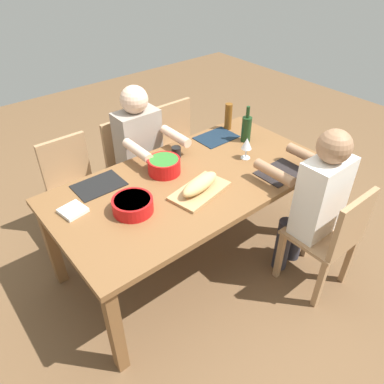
{
  "coord_description": "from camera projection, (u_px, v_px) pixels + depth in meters",
  "views": [
    {
      "loc": [
        -1.33,
        -1.61,
        2.17
      ],
      "look_at": [
        0.0,
        0.0,
        0.63
      ],
      "focal_mm": 34.71,
      "sensor_mm": 36.0,
      "label": 1
    }
  ],
  "objects": [
    {
      "name": "ground_plane",
      "position": [
        192.0,
        255.0,
        2.96
      ],
      "size": [
        8.0,
        8.0,
        0.0
      ],
      "primitive_type": "plane",
      "color": "brown"
    },
    {
      "name": "dining_table",
      "position": [
        192.0,
        188.0,
        2.57
      ],
      "size": [
        1.92,
        0.98,
        0.74
      ],
      "color": "brown",
      "rests_on": "ground_plane"
    },
    {
      "name": "chair_far_right",
      "position": [
        180.0,
        143.0,
        3.45
      ],
      "size": [
        0.4,
        0.4,
        0.85
      ],
      "color": "#A87F56",
      "rests_on": "ground_plane"
    },
    {
      "name": "chair_far_left",
      "position": [
        75.0,
        185.0,
        2.91
      ],
      "size": [
        0.4,
        0.4,
        0.85
      ],
      "color": "#A87F56",
      "rests_on": "ground_plane"
    },
    {
      "name": "chair_far_center",
      "position": [
        132.0,
        162.0,
        3.18
      ],
      "size": [
        0.4,
        0.4,
        0.85
      ],
      "color": "#A87F56",
      "rests_on": "ground_plane"
    },
    {
      "name": "diner_far_center",
      "position": [
        142.0,
        149.0,
        2.94
      ],
      "size": [
        0.41,
        0.53,
        1.2
      ],
      "color": "#2D2D38",
      "rests_on": "ground_plane"
    },
    {
      "name": "chair_near_right",
      "position": [
        332.0,
        236.0,
        2.44
      ],
      "size": [
        0.4,
        0.4,
        0.85
      ],
      "color": "#A87F56",
      "rests_on": "ground_plane"
    },
    {
      "name": "diner_near_right",
      "position": [
        315.0,
        197.0,
        2.43
      ],
      "size": [
        0.41,
        0.53,
        1.2
      ],
      "color": "#2D2D38",
      "rests_on": "ground_plane"
    },
    {
      "name": "serving_bowl_fruit",
      "position": [
        133.0,
        204.0,
        2.22
      ],
      "size": [
        0.25,
        0.25,
        0.09
      ],
      "color": "red",
      "rests_on": "dining_table"
    },
    {
      "name": "serving_bowl_greens",
      "position": [
        164.0,
        165.0,
        2.55
      ],
      "size": [
        0.23,
        0.23,
        0.11
      ],
      "color": "red",
      "rests_on": "dining_table"
    },
    {
      "name": "cutting_board",
      "position": [
        200.0,
        191.0,
        2.4
      ],
      "size": [
        0.44,
        0.29,
        0.02
      ],
      "primitive_type": "cube",
      "rotation": [
        0.0,
        0.0,
        0.19
      ],
      "color": "tan",
      "rests_on": "dining_table"
    },
    {
      "name": "bread_loaf",
      "position": [
        200.0,
        184.0,
        2.36
      ],
      "size": [
        0.34,
        0.17,
        0.09
      ],
      "primitive_type": "ellipsoid",
      "rotation": [
        0.0,
        0.0,
        0.19
      ],
      "color": "tan",
      "rests_on": "cutting_board"
    },
    {
      "name": "wine_bottle",
      "position": [
        246.0,
        128.0,
        2.9
      ],
      "size": [
        0.08,
        0.08,
        0.29
      ],
      "color": "#193819",
      "rests_on": "dining_table"
    },
    {
      "name": "beer_bottle",
      "position": [
        228.0,
        116.0,
        3.07
      ],
      "size": [
        0.06,
        0.06,
        0.22
      ],
      "primitive_type": "cylinder",
      "color": "brown",
      "rests_on": "dining_table"
    },
    {
      "name": "wine_glass",
      "position": [
        247.0,
        144.0,
        2.68
      ],
      "size": [
        0.08,
        0.08,
        0.17
      ],
      "color": "silver",
      "rests_on": "dining_table"
    },
    {
      "name": "placemat_far_right",
      "position": [
        216.0,
        137.0,
        3.0
      ],
      "size": [
        0.32,
        0.23,
        0.01
      ],
      "primitive_type": "cube",
      "color": "#142333",
      "rests_on": "dining_table"
    },
    {
      "name": "placemat_far_left",
      "position": [
        99.0,
        185.0,
        2.46
      ],
      "size": [
        0.32,
        0.23,
        0.01
      ],
      "primitive_type": "cube",
      "color": "black",
      "rests_on": "dining_table"
    },
    {
      "name": "cup_far_center",
      "position": [
        176.0,
        152.0,
        2.74
      ],
      "size": [
        0.07,
        0.07,
        0.08
      ],
      "primitive_type": "cylinder",
      "color": "black",
      "rests_on": "dining_table"
    },
    {
      "name": "placemat_near_right",
      "position": [
        280.0,
        172.0,
        2.59
      ],
      "size": [
        0.32,
        0.23,
        0.01
      ],
      "primitive_type": "cube",
      "color": "black",
      "rests_on": "dining_table"
    },
    {
      "name": "napkin_stack",
      "position": [
        73.0,
        211.0,
        2.23
      ],
      "size": [
        0.16,
        0.16,
        0.02
      ],
      "primitive_type": "cube",
      "rotation": [
        0.0,
        0.0,
        0.16
      ],
      "color": "white",
      "rests_on": "dining_table"
    }
  ]
}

